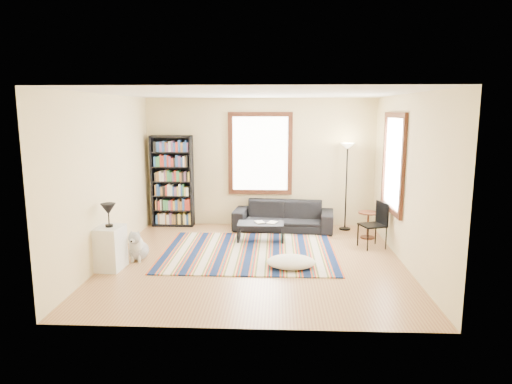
{
  "coord_description": "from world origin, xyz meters",
  "views": [
    {
      "loc": [
        0.37,
        -7.48,
        2.53
      ],
      "look_at": [
        0.0,
        0.5,
        1.1
      ],
      "focal_mm": 32.0,
      "sensor_mm": 36.0,
      "label": 1
    }
  ],
  "objects_px": {
    "white_cabinet": "(110,248)",
    "dog": "(138,245)",
    "side_table": "(368,225)",
    "folding_chair": "(372,225)",
    "sofa": "(283,216)",
    "floor_lamp": "(346,187)",
    "bookshelf": "(172,181)",
    "coffee_table": "(261,232)",
    "floor_cushion": "(291,262)"
  },
  "relations": [
    {
      "from": "bookshelf",
      "to": "floor_cushion",
      "type": "xyz_separation_m",
      "value": [
        2.54,
        -2.67,
        -0.9
      ]
    },
    {
      "from": "sofa",
      "to": "floor_lamp",
      "type": "distance_m",
      "value": 1.47
    },
    {
      "from": "coffee_table",
      "to": "floor_lamp",
      "type": "xyz_separation_m",
      "value": [
        1.78,
        0.96,
        0.75
      ]
    },
    {
      "from": "bookshelf",
      "to": "folding_chair",
      "type": "xyz_separation_m",
      "value": [
        4.08,
        -1.48,
        -0.57
      ]
    },
    {
      "from": "bookshelf",
      "to": "dog",
      "type": "height_order",
      "value": "bookshelf"
    },
    {
      "from": "sofa",
      "to": "dog",
      "type": "bearing_deg",
      "value": -133.69
    },
    {
      "from": "dog",
      "to": "floor_cushion",
      "type": "bearing_deg",
      "value": -3.88
    },
    {
      "from": "sofa",
      "to": "bookshelf",
      "type": "distance_m",
      "value": 2.55
    },
    {
      "from": "sofa",
      "to": "dog",
      "type": "distance_m",
      "value": 3.27
    },
    {
      "from": "sofa",
      "to": "folding_chair",
      "type": "relative_size",
      "value": 2.45
    },
    {
      "from": "coffee_table",
      "to": "dog",
      "type": "bearing_deg",
      "value": -149.05
    },
    {
      "from": "sofa",
      "to": "floor_cushion",
      "type": "xyz_separation_m",
      "value": [
        0.1,
        -2.4,
        -0.21
      ]
    },
    {
      "from": "bookshelf",
      "to": "white_cabinet",
      "type": "height_order",
      "value": "bookshelf"
    },
    {
      "from": "dog",
      "to": "coffee_table",
      "type": "bearing_deg",
      "value": 33.83
    },
    {
      "from": "floor_cushion",
      "to": "sofa",
      "type": "bearing_deg",
      "value": 92.31
    },
    {
      "from": "side_table",
      "to": "white_cabinet",
      "type": "distance_m",
      "value": 4.93
    },
    {
      "from": "floor_cushion",
      "to": "folding_chair",
      "type": "relative_size",
      "value": 0.93
    },
    {
      "from": "sofa",
      "to": "floor_lamp",
      "type": "bearing_deg",
      "value": 10.75
    },
    {
      "from": "white_cabinet",
      "to": "floor_cushion",
      "type": "bearing_deg",
      "value": 7.56
    },
    {
      "from": "floor_lamp",
      "to": "floor_cushion",
      "type": "bearing_deg",
      "value": -116.19
    },
    {
      "from": "white_cabinet",
      "to": "sofa",
      "type": "bearing_deg",
      "value": 46.59
    },
    {
      "from": "coffee_table",
      "to": "side_table",
      "type": "xyz_separation_m",
      "value": [
        2.14,
        0.29,
        0.09
      ]
    },
    {
      "from": "floor_lamp",
      "to": "white_cabinet",
      "type": "bearing_deg",
      "value": -147.07
    },
    {
      "from": "folding_chair",
      "to": "sofa",
      "type": "bearing_deg",
      "value": 123.94
    },
    {
      "from": "floor_cushion",
      "to": "dog",
      "type": "bearing_deg",
      "value": 173.24
    },
    {
      "from": "side_table",
      "to": "white_cabinet",
      "type": "relative_size",
      "value": 0.77
    },
    {
      "from": "coffee_table",
      "to": "white_cabinet",
      "type": "distance_m",
      "value": 2.93
    },
    {
      "from": "bookshelf",
      "to": "white_cabinet",
      "type": "relative_size",
      "value": 2.86
    },
    {
      "from": "folding_chair",
      "to": "side_table",
      "type": "bearing_deg",
      "value": 66.06
    },
    {
      "from": "dog",
      "to": "side_table",
      "type": "bearing_deg",
      "value": 22.86
    },
    {
      "from": "bookshelf",
      "to": "floor_lamp",
      "type": "bearing_deg",
      "value": -2.58
    },
    {
      "from": "coffee_table",
      "to": "dog",
      "type": "height_order",
      "value": "dog"
    },
    {
      "from": "floor_cushion",
      "to": "white_cabinet",
      "type": "bearing_deg",
      "value": -176.48
    },
    {
      "from": "sofa",
      "to": "dog",
      "type": "height_order",
      "value": "sofa"
    },
    {
      "from": "sofa",
      "to": "white_cabinet",
      "type": "bearing_deg",
      "value": -131.01
    },
    {
      "from": "sofa",
      "to": "folding_chair",
      "type": "xyz_separation_m",
      "value": [
        1.64,
        -1.21,
        0.12
      ]
    },
    {
      "from": "coffee_table",
      "to": "folding_chair",
      "type": "xyz_separation_m",
      "value": [
        2.09,
        -0.35,
        0.25
      ]
    },
    {
      "from": "bookshelf",
      "to": "dog",
      "type": "xyz_separation_m",
      "value": [
        -0.07,
        -2.37,
        -0.74
      ]
    },
    {
      "from": "floor_cushion",
      "to": "floor_lamp",
      "type": "xyz_separation_m",
      "value": [
        1.23,
        2.5,
        0.83
      ]
    },
    {
      "from": "floor_lamp",
      "to": "dog",
      "type": "height_order",
      "value": "floor_lamp"
    },
    {
      "from": "sofa",
      "to": "floor_lamp",
      "type": "xyz_separation_m",
      "value": [
        1.33,
        0.1,
        0.62
      ]
    },
    {
      "from": "dog",
      "to": "folding_chair",
      "type": "bearing_deg",
      "value": 14.9
    },
    {
      "from": "floor_lamp",
      "to": "folding_chair",
      "type": "distance_m",
      "value": 1.44
    },
    {
      "from": "white_cabinet",
      "to": "dog",
      "type": "relative_size",
      "value": 1.33
    },
    {
      "from": "side_table",
      "to": "folding_chair",
      "type": "bearing_deg",
      "value": -94.45
    },
    {
      "from": "sofa",
      "to": "bookshelf",
      "type": "xyz_separation_m",
      "value": [
        -2.44,
        0.27,
        0.69
      ]
    },
    {
      "from": "side_table",
      "to": "coffee_table",
      "type": "bearing_deg",
      "value": -172.21
    },
    {
      "from": "coffee_table",
      "to": "side_table",
      "type": "relative_size",
      "value": 1.67
    },
    {
      "from": "sofa",
      "to": "dog",
      "type": "xyz_separation_m",
      "value": [
        -2.51,
        -2.1,
        -0.04
      ]
    },
    {
      "from": "sofa",
      "to": "side_table",
      "type": "xyz_separation_m",
      "value": [
        1.69,
        -0.57,
        -0.04
      ]
    }
  ]
}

